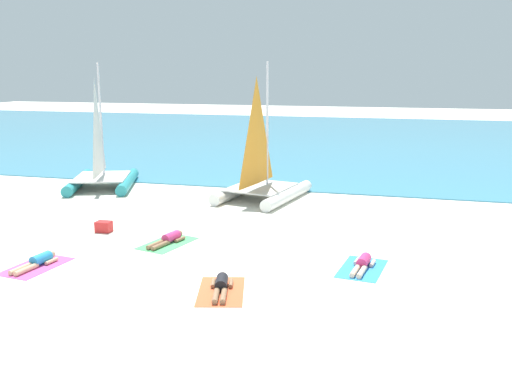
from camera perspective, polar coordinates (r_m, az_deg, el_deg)
The scene contains 13 objects.
ground_plane at distance 24.35m, azimuth 3.16°, elevation -0.22°, with size 120.00×120.00×0.00m, color silver.
ocean_water at distance 44.45m, azimuth 8.60°, elevation 5.39°, with size 120.00×40.00×0.05m, color teal.
sailboat_teal at distance 26.43m, azimuth -15.43°, elevation 2.19°, with size 4.04×4.98×5.61m.
sailboat_white at distance 23.23m, azimuth 0.57°, elevation 1.30°, with size 3.53×4.76×5.62m.
towel_leftmost at distance 16.63m, azimuth -21.45°, elevation -7.05°, with size 1.10×1.90×0.01m, color #D84C99.
sunbather_leftmost at distance 16.63m, azimuth -21.32°, elevation -6.58°, with size 0.60×1.57×0.30m.
towel_center_left at distance 17.69m, azimuth -8.99°, elevation -5.18°, with size 1.10×1.90×0.01m, color #4CB266.
sunbather_center_left at distance 17.70m, azimuth -8.88°, elevation -4.74°, with size 0.76×1.55×0.30m.
towel_center_right at distance 13.87m, azimuth -3.57°, elevation -10.04°, with size 1.10×1.90×0.01m, color #EA5933.
sunbather_center_right at distance 13.88m, azimuth -3.56°, elevation -9.46°, with size 0.77×1.55×0.30m.
towel_rightmost at distance 15.60m, azimuth 10.72°, elevation -7.65°, with size 1.10×1.90×0.01m, color #338CD8.
sunbather_rightmost at distance 15.62m, azimuth 10.79°, elevation -7.14°, with size 0.61×1.57×0.30m.
cooler_box at distance 19.33m, azimuth -15.22°, elevation -3.42°, with size 0.50×0.36×0.36m, color red.
Camera 1 is at (4.78, -13.28, 5.27)m, focal length 39.33 mm.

